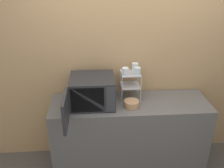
{
  "coord_description": "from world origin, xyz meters",
  "views": [
    {
      "loc": [
        -0.39,
        -2.21,
        2.36
      ],
      "look_at": [
        -0.21,
        0.31,
        1.14
      ],
      "focal_mm": 40.0,
      "sensor_mm": 36.0,
      "label": 1
    }
  ],
  "objects_px": {
    "microwave": "(91,92)",
    "glass_front_left": "(125,72)",
    "glass_back_right": "(135,67)",
    "glass_front_right": "(137,71)",
    "bowl": "(132,104)",
    "dish_rack": "(130,80)"
  },
  "relations": [
    {
      "from": "glass_front_left",
      "to": "bowl",
      "type": "distance_m",
      "value": 0.37
    },
    {
      "from": "glass_front_right",
      "to": "bowl",
      "type": "xyz_separation_m",
      "value": [
        -0.08,
        -0.16,
        -0.33
      ]
    },
    {
      "from": "dish_rack",
      "to": "microwave",
      "type": "bearing_deg",
      "value": -162.44
    },
    {
      "from": "microwave",
      "to": "bowl",
      "type": "height_order",
      "value": "microwave"
    },
    {
      "from": "microwave",
      "to": "glass_front_right",
      "type": "xyz_separation_m",
      "value": [
        0.52,
        0.08,
        0.2
      ]
    },
    {
      "from": "bowl",
      "to": "glass_front_right",
      "type": "bearing_deg",
      "value": 64.72
    },
    {
      "from": "microwave",
      "to": "glass_front_right",
      "type": "height_order",
      "value": "glass_front_right"
    },
    {
      "from": "glass_front_left",
      "to": "bowl",
      "type": "relative_size",
      "value": 0.53
    },
    {
      "from": "glass_back_right",
      "to": "bowl",
      "type": "bearing_deg",
      "value": -103.58
    },
    {
      "from": "microwave",
      "to": "glass_front_left",
      "type": "bearing_deg",
      "value": 11.42
    },
    {
      "from": "glass_back_right",
      "to": "glass_front_right",
      "type": "bearing_deg",
      "value": -87.29
    },
    {
      "from": "glass_front_left",
      "to": "glass_back_right",
      "type": "bearing_deg",
      "value": 45.7
    },
    {
      "from": "dish_rack",
      "to": "glass_front_right",
      "type": "relative_size",
      "value": 3.61
    },
    {
      "from": "glass_front_left",
      "to": "glass_back_right",
      "type": "xyz_separation_m",
      "value": [
        0.13,
        0.13,
        0.0
      ]
    },
    {
      "from": "glass_front_right",
      "to": "glass_back_right",
      "type": "bearing_deg",
      "value": 92.71
    },
    {
      "from": "dish_rack",
      "to": "glass_back_right",
      "type": "distance_m",
      "value": 0.16
    },
    {
      "from": "microwave",
      "to": "glass_front_left",
      "type": "distance_m",
      "value": 0.44
    },
    {
      "from": "glass_front_left",
      "to": "glass_front_right",
      "type": "bearing_deg",
      "value": 2.12
    },
    {
      "from": "microwave",
      "to": "dish_rack",
      "type": "height_order",
      "value": "microwave"
    },
    {
      "from": "glass_front_right",
      "to": "bowl",
      "type": "relative_size",
      "value": 0.53
    },
    {
      "from": "glass_front_left",
      "to": "glass_front_right",
      "type": "distance_m",
      "value": 0.14
    },
    {
      "from": "microwave",
      "to": "dish_rack",
      "type": "relative_size",
      "value": 2.52
    }
  ]
}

